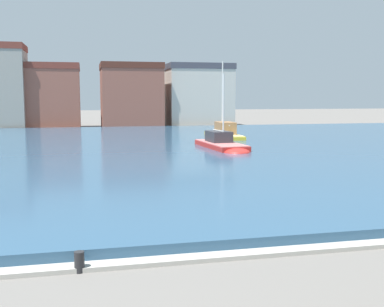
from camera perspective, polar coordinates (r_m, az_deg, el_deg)
harbor_water at (r=35.84m, az=-10.32°, el=0.52°), size 81.08×48.57×0.40m
quay_edge_coping at (r=11.88m, az=-4.62°, el=-12.99°), size 81.08×0.50×0.12m
sailboat_yellow at (r=44.12m, az=3.72°, el=2.30°), size 2.32×8.54×7.39m
sailboat_red at (r=34.15m, az=3.80°, el=0.86°), size 2.50×7.38×5.77m
mooring_bollard at (r=11.57m, az=-13.56°, el=-12.72°), size 0.24×0.24×0.50m
townhouse_corner_house at (r=64.52m, az=-17.05°, el=6.69°), size 8.08×6.83×8.44m
townhouse_tall_gabled at (r=63.69m, az=-7.42°, el=6.99°), size 8.06×7.22×8.56m
townhouse_wide_warehouse at (r=66.01m, az=0.76°, el=7.09°), size 8.96×6.79×8.68m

